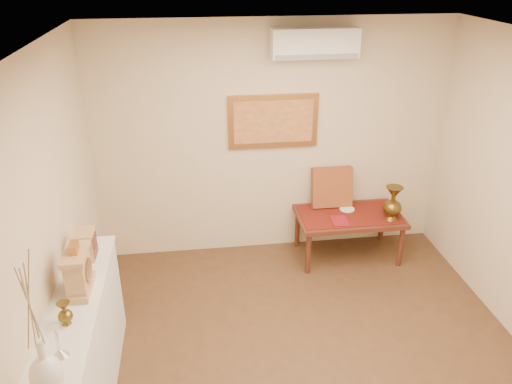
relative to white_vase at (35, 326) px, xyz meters
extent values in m
plane|color=brown|center=(1.80, 0.77, -1.47)|extent=(4.50, 4.50, 0.00)
plane|color=white|center=(1.80, 0.77, 1.23)|extent=(4.50, 4.50, 0.00)
cube|color=beige|center=(1.80, 3.02, -0.12)|extent=(4.00, 0.02, 2.70)
cube|color=beige|center=(-0.20, 0.77, -0.12)|extent=(0.02, 4.50, 2.70)
cube|color=maroon|center=(2.65, 2.65, -0.92)|extent=(1.14, 0.59, 0.01)
cylinder|color=white|center=(2.65, 2.76, -0.91)|extent=(0.17, 0.17, 0.01)
cube|color=maroon|center=(2.48, 2.50, -0.91)|extent=(0.20, 0.26, 0.01)
cube|color=maroon|center=(2.49, 2.90, -0.68)|extent=(0.48, 0.20, 0.49)
cube|color=silver|center=(-0.03, 0.77, -1.00)|extent=(0.35, 2.00, 0.95)
cube|color=silver|center=(-0.03, 0.77, -0.51)|extent=(0.37, 2.02, 0.03)
cube|color=tan|center=(0.00, 0.98, -0.47)|extent=(0.16, 0.36, 0.05)
cube|color=tan|center=(0.00, 0.98, -0.32)|extent=(0.14, 0.30, 0.25)
cylinder|color=beige|center=(0.07, 0.98, -0.32)|extent=(0.01, 0.17, 0.17)
cylinder|color=#B17439|center=(0.08, 0.98, -0.32)|extent=(0.01, 0.19, 0.19)
cube|color=tan|center=(0.00, 0.98, -0.17)|extent=(0.17, 0.34, 0.04)
cube|color=#B17439|center=(0.00, 0.98, -0.12)|extent=(0.06, 0.11, 0.07)
cube|color=tan|center=(-0.03, 1.45, -0.38)|extent=(0.15, 0.20, 0.22)
cube|color=#552519|center=(0.05, 1.45, -0.43)|extent=(0.01, 0.17, 0.09)
cube|color=#552519|center=(0.05, 1.45, -0.33)|extent=(0.01, 0.17, 0.09)
cube|color=tan|center=(-0.03, 1.45, -0.26)|extent=(0.16, 0.21, 0.02)
cube|color=#552519|center=(2.65, 2.65, -0.95)|extent=(1.20, 0.70, 0.05)
cylinder|color=#552519|center=(2.11, 2.36, -1.22)|extent=(0.06, 0.06, 0.50)
cylinder|color=#552519|center=(3.19, 2.36, -1.22)|extent=(0.06, 0.06, 0.50)
cylinder|color=#552519|center=(2.11, 2.94, -1.22)|extent=(0.06, 0.06, 0.50)
cylinder|color=#552519|center=(3.19, 2.94, -1.22)|extent=(0.06, 0.06, 0.50)
cube|color=#B17439|center=(1.80, 3.00, 0.13)|extent=(1.00, 0.05, 0.60)
cube|color=#CC8247|center=(1.80, 2.97, 0.13)|extent=(0.88, 0.01, 0.48)
cube|color=white|center=(2.20, 2.89, 0.98)|extent=(0.90, 0.24, 0.30)
cube|color=gray|center=(2.20, 2.77, 0.86)|extent=(0.86, 0.02, 0.05)
camera|label=1|loc=(0.89, -2.24, 1.80)|focal=35.00mm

